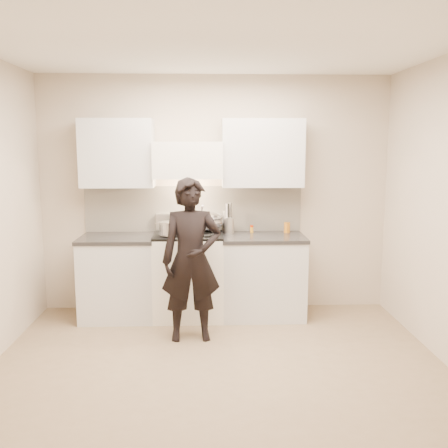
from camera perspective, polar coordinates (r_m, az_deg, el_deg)
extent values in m
plane|color=#897256|center=(4.44, -0.59, -16.49)|extent=(4.00, 4.00, 0.00)
cube|color=#C2B29B|center=(5.79, -1.05, 3.42)|extent=(4.00, 0.04, 2.70)
cube|color=#C2B29B|center=(2.33, 0.43, -4.94)|extent=(4.00, 0.04, 2.70)
cube|color=white|center=(4.09, -0.66, 19.96)|extent=(4.00, 3.50, 0.02)
cube|color=white|center=(5.80, -3.51, 1.77)|extent=(2.50, 0.02, 0.53)
cube|color=silver|center=(5.78, -4.00, 0.19)|extent=(0.76, 0.08, 0.20)
cube|color=white|center=(5.57, -4.14, 7.30)|extent=(0.76, 0.40, 0.40)
cylinder|color=#B8B8BF|center=(5.40, -4.18, 5.33)|extent=(0.66, 0.02, 0.02)
cube|color=silver|center=(5.63, 4.42, 8.08)|extent=(0.90, 0.33, 0.75)
cube|color=silver|center=(5.68, -12.09, 7.91)|extent=(0.80, 0.33, 0.75)
cube|color=silver|center=(5.80, 0.25, 0.94)|extent=(0.08, 0.01, 0.12)
cube|color=white|center=(5.63, -4.03, -5.98)|extent=(0.76, 0.65, 0.92)
cube|color=black|center=(5.53, -4.09, -1.25)|extent=(0.76, 0.65, 0.02)
cube|color=#B3B3B3|center=(5.64, -2.42, -0.88)|extent=(0.36, 0.34, 0.01)
cylinder|color=#B8B8BF|center=(5.27, -4.18, -3.44)|extent=(0.62, 0.02, 0.02)
cylinder|color=black|center=(5.39, -6.06, -1.33)|extent=(0.18, 0.18, 0.01)
cylinder|color=black|center=(5.37, -2.23, -1.32)|extent=(0.18, 0.18, 0.01)
cylinder|color=black|center=(5.68, -5.85, -0.79)|extent=(0.18, 0.18, 0.01)
cylinder|color=black|center=(5.67, -2.22, -0.77)|extent=(0.18, 0.18, 0.01)
cube|color=silver|center=(5.67, 4.43, -6.09)|extent=(0.90, 0.65, 0.88)
cube|color=black|center=(5.57, 4.49, -1.52)|extent=(0.92, 0.67, 0.04)
cube|color=silver|center=(5.72, -11.91, -6.13)|extent=(0.80, 0.65, 0.88)
cube|color=black|center=(5.62, -12.06, -1.59)|extent=(0.82, 0.67, 0.04)
ellipsoid|color=#B8B8BF|center=(5.61, -2.02, 0.32)|extent=(0.39, 0.39, 0.22)
torus|color=#B8B8BF|center=(5.60, -2.02, 0.83)|extent=(0.41, 0.41, 0.02)
ellipsoid|color=beige|center=(5.61, -2.02, 0.20)|extent=(0.23, 0.23, 0.10)
cylinder|color=white|center=(5.43, -2.62, 1.28)|extent=(0.06, 0.29, 0.21)
cylinder|color=#B8B8BF|center=(5.38, -6.28, -0.50)|extent=(0.25, 0.25, 0.14)
cube|color=#B8B8BF|center=(5.41, -7.60, 0.09)|extent=(0.05, 0.03, 0.01)
cube|color=#B8B8BF|center=(5.34, -4.97, 0.02)|extent=(0.05, 0.03, 0.01)
cylinder|color=silver|center=(5.68, 0.50, -0.14)|extent=(0.13, 0.13, 0.18)
cylinder|color=black|center=(5.67, 0.80, 0.78)|extent=(0.01, 0.01, 0.32)
cylinder|color=white|center=(5.69, 0.69, 0.81)|extent=(0.01, 0.01, 0.32)
cylinder|color=silver|center=(5.70, 0.46, 0.81)|extent=(0.01, 0.01, 0.32)
cylinder|color=black|center=(5.69, 0.26, 0.80)|extent=(0.01, 0.01, 0.32)
cylinder|color=silver|center=(5.66, 0.20, 0.77)|extent=(0.01, 0.01, 0.32)
cylinder|color=white|center=(5.65, 0.32, 0.74)|extent=(0.01, 0.01, 0.32)
cylinder|color=black|center=(5.64, 0.54, 0.73)|extent=(0.01, 0.01, 0.32)
cylinder|color=silver|center=(5.65, 0.75, 0.75)|extent=(0.01, 0.01, 0.32)
cylinder|color=gold|center=(5.73, 3.19, -0.67)|extent=(0.04, 0.04, 0.06)
cylinder|color=#C12700|center=(5.73, 3.19, -0.25)|extent=(0.04, 0.04, 0.02)
cylinder|color=#BC6C18|center=(5.76, 7.21, -0.39)|extent=(0.07, 0.07, 0.12)
imported|color=black|center=(4.89, -3.75, -4.13)|extent=(0.62, 0.43, 1.61)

